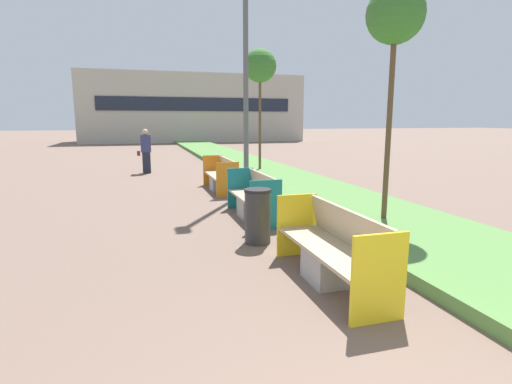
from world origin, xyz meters
The scene contains 10 objects.
planter_grass_strip centered at (3.20, 12.00, 0.09)m, with size 2.80×120.00×0.18m.
building_backdrop centered at (4.00, 40.00, 3.15)m, with size 20.73×7.19×6.30m.
bench_yellow_frame centered at (0.94, 3.84, 0.37)m, with size 0.65×2.22×0.94m.
bench_teal_frame centered at (0.94, 7.42, 0.36)m, with size 0.65×1.99×0.94m.
bench_orange_frame centered at (0.94, 10.89, 0.37)m, with size 0.65×2.24×0.94m.
litter_bin centered at (0.51, 5.69, 0.46)m, with size 0.45×0.45×0.92m.
street_lamp_post centered at (1.55, 10.31, 4.16)m, with size 0.24×0.44×7.55m.
sapling_tree_near centered at (3.13, 5.97, 3.81)m, with size 1.03×1.03×4.39m.
sapling_tree_far centered at (3.13, 14.19, 3.98)m, with size 1.22×1.22×4.64m.
pedestrian_walking centered at (-1.08, 15.53, 0.87)m, with size 0.53×0.24×1.70m.
Camera 1 is at (-1.34, -0.51, 2.03)m, focal length 28.00 mm.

